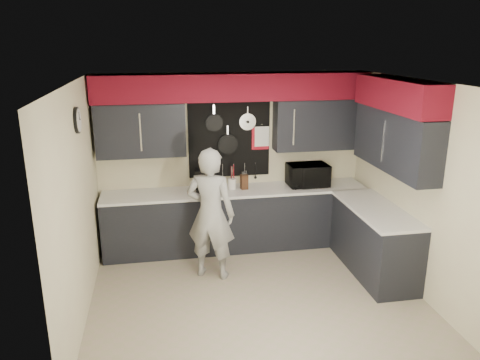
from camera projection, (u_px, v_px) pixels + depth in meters
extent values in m
plane|color=tan|center=(256.00, 295.00, 5.81)|extent=(4.00, 4.00, 0.00)
cube|color=beige|center=(233.00, 160.00, 7.08)|extent=(4.00, 0.01, 2.60)
cube|color=black|center=(141.00, 130.00, 6.56)|extent=(1.24, 0.32, 0.75)
cube|color=black|center=(318.00, 124.00, 7.00)|extent=(1.34, 0.32, 0.75)
cube|color=maroon|center=(234.00, 87.00, 6.60)|extent=(3.94, 0.36, 0.38)
cube|color=black|center=(229.00, 139.00, 6.97)|extent=(1.22, 0.03, 1.15)
cylinder|color=black|center=(214.00, 123.00, 6.82)|extent=(0.26, 0.04, 0.26)
cylinder|color=black|center=(228.00, 144.00, 6.95)|extent=(0.30, 0.04, 0.30)
cylinder|color=black|center=(211.00, 165.00, 6.99)|extent=(0.27, 0.04, 0.27)
cylinder|color=silver|center=(248.00, 122.00, 6.91)|extent=(0.25, 0.02, 0.25)
cube|color=#B40D1F|center=(260.00, 138.00, 7.03)|extent=(0.26, 0.01, 0.34)
cube|color=white|center=(262.00, 137.00, 7.01)|extent=(0.22, 0.01, 0.30)
cylinder|color=silver|center=(200.00, 173.00, 7.01)|extent=(0.01, 0.01, 0.20)
cylinder|color=silver|center=(211.00, 172.00, 7.04)|extent=(0.01, 0.01, 0.20)
cylinder|color=silver|center=(223.00, 172.00, 7.07)|extent=(0.01, 0.01, 0.20)
cylinder|color=silver|center=(234.00, 171.00, 7.10)|extent=(0.01, 0.01, 0.20)
cylinder|color=silver|center=(245.00, 171.00, 7.12)|extent=(0.01, 0.01, 0.20)
cylinder|color=silver|center=(256.00, 170.00, 7.15)|extent=(0.01, 0.01, 0.20)
cube|color=beige|center=(415.00, 187.00, 5.77)|extent=(0.01, 3.50, 2.60)
cube|color=black|center=(395.00, 141.00, 5.88)|extent=(0.32, 1.70, 0.75)
cube|color=maroon|center=(398.00, 95.00, 5.71)|extent=(0.36, 1.70, 0.38)
cube|color=beige|center=(78.00, 206.00, 5.09)|extent=(0.01, 3.50, 2.60)
cylinder|color=black|center=(77.00, 120.00, 5.22)|extent=(0.04, 0.30, 0.30)
cylinder|color=white|center=(79.00, 120.00, 5.22)|extent=(0.01, 0.26, 0.26)
cube|color=black|center=(236.00, 220.00, 7.05)|extent=(3.90, 0.60, 0.88)
cube|color=white|center=(236.00, 191.00, 6.90)|extent=(3.90, 0.63, 0.04)
cube|color=black|center=(374.00, 241.00, 6.30)|extent=(0.60, 1.60, 0.88)
cube|color=white|center=(376.00, 209.00, 6.16)|extent=(0.63, 1.60, 0.04)
cube|color=black|center=(239.00, 251.00, 6.91)|extent=(3.90, 0.06, 0.10)
imported|color=black|center=(308.00, 175.00, 7.05)|extent=(0.61, 0.42, 0.33)
cube|color=#3B1E12|center=(244.00, 182.00, 6.90)|extent=(0.11, 0.11, 0.22)
cylinder|color=white|center=(232.00, 184.00, 6.92)|extent=(0.12, 0.12, 0.15)
cube|color=black|center=(203.00, 192.00, 6.76)|extent=(0.23, 0.26, 0.03)
cube|color=black|center=(202.00, 179.00, 6.79)|extent=(0.19, 0.10, 0.31)
cube|color=black|center=(202.00, 172.00, 6.68)|extent=(0.23, 0.26, 0.06)
cylinder|color=black|center=(203.00, 186.00, 6.72)|extent=(0.11, 0.11, 0.14)
imported|color=#9E9E9B|center=(211.00, 214.00, 6.05)|extent=(0.76, 0.65, 1.76)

